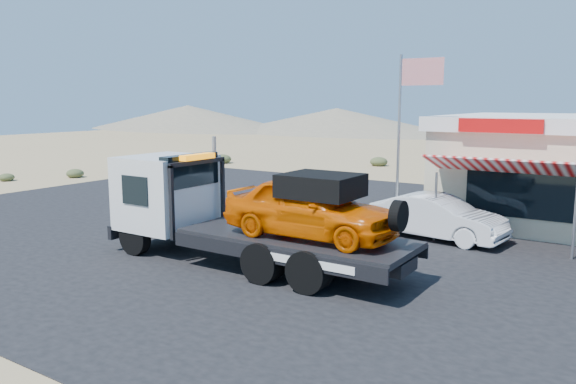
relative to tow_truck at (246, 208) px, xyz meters
name	(u,v)px	position (x,y,z in m)	size (l,w,h in m)	color
ground	(213,235)	(-3.06, 2.12, -1.59)	(120.00, 120.00, 0.00)	#9E845A
asphalt_lot	(309,225)	(-1.06, 5.12, -1.58)	(32.00, 24.00, 0.02)	black
tow_truck	(246,208)	(0.00, 0.00, 0.00)	(8.81, 2.61, 2.94)	black
white_sedan	(438,217)	(3.45, 5.68, -0.85)	(1.51, 4.34, 1.43)	silver
flagpole	(406,121)	(1.88, 6.62, 2.18)	(1.55, 0.10, 6.00)	#99999E
desert_scrub	(154,171)	(-16.06, 11.80, -1.29)	(26.36, 35.15, 0.69)	#394424
distant_hills	(446,122)	(-12.83, 57.26, 0.30)	(126.00, 48.00, 4.20)	#726B59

